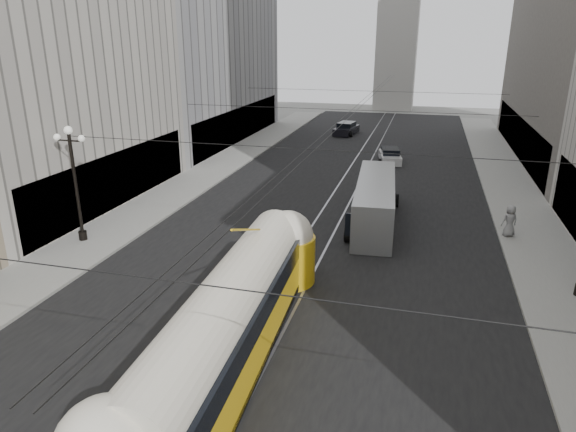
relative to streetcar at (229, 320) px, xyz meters
The scene contains 14 objects.
road 23.01m from the streetcar, 88.75° to the left, with size 20.00×85.00×0.02m, color black.
sidewalk_left 28.88m from the streetcar, 113.50° to the left, with size 4.00×72.00×0.15m, color gray.
sidewalk_right 29.30m from the streetcar, 64.70° to the left, with size 4.00×72.00×0.15m, color gray.
rail_left 23.01m from the streetcar, 90.62° to the left, with size 0.12×85.00×0.04m, color gray.
rail_right 23.04m from the streetcar, 86.88° to the left, with size 0.12×85.00×0.04m, color gray.
building_left_far 44.91m from the streetcar, 116.89° to the left, with size 12.60×28.60×28.60m.
distant_tower 71.68m from the streetcar, 89.59° to the left, with size 6.00×6.00×31.36m.
lamppost_left_mid 14.89m from the streetcar, 145.09° to the left, with size 1.86×0.44×6.37m.
catenary 22.34m from the streetcar, 88.39° to the left, with size 25.00×72.00×0.23m.
streetcar is the anchor object (origin of this frame).
city_bus 16.25m from the streetcar, 78.18° to the left, with size 2.97×10.76×2.70m.
sedan_white_far 32.88m from the streetcar, 84.83° to the left, with size 2.43×4.41×1.32m.
sedan_dark_far 46.02m from the streetcar, 93.93° to the left, with size 2.57×4.84×1.46m.
pedestrian_sidewalk_right 18.84m from the streetcar, 54.25° to the left, with size 0.90×0.55×1.84m, color gray.
Camera 1 is at (5.48, -4.83, 10.89)m, focal length 32.00 mm.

